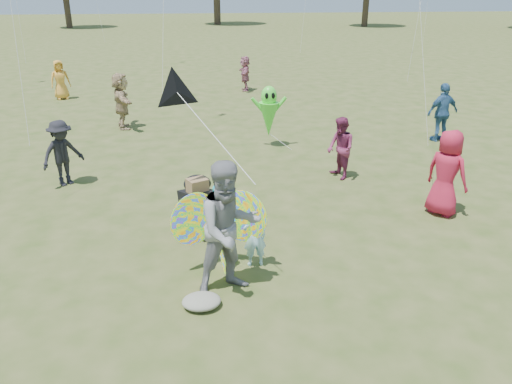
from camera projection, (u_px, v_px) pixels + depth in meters
ground at (282, 298)px, 7.43m from camera, size 160.00×160.00×0.00m
child_girl at (255, 237)px, 8.10m from camera, size 0.40×0.28×1.04m
adult_man at (229, 229)px, 7.24m from camera, size 1.22×1.09×2.07m
grey_bag at (201, 301)px, 7.19m from camera, size 0.57×0.46×0.18m
crowd_a at (447, 173)px, 9.85m from camera, size 0.94×1.02×1.75m
crowd_b at (62, 153)px, 11.35m from camera, size 1.12×1.07×1.53m
crowd_c at (442, 112)px, 14.58m from camera, size 1.07×0.62×1.71m
crowd_d at (122, 101)px, 15.87m from camera, size 0.84×1.72×1.78m
crowd_e at (341, 148)px, 11.76m from camera, size 0.71×0.83×1.48m
crowd_g at (60, 80)px, 20.02m from camera, size 0.89×0.75×1.55m
crowd_j at (245, 73)px, 21.68m from camera, size 0.47×1.38×1.48m
jogging_stroller at (198, 201)px, 9.21m from camera, size 0.78×1.15×1.09m
butterfly_kite at (220, 228)px, 7.94m from camera, size 1.74×0.75×1.67m
delta_kite_rig at (177, 93)px, 8.16m from camera, size 1.54×2.01×1.43m
alien_kite at (269, 113)px, 14.01m from camera, size 1.12×0.69×1.74m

